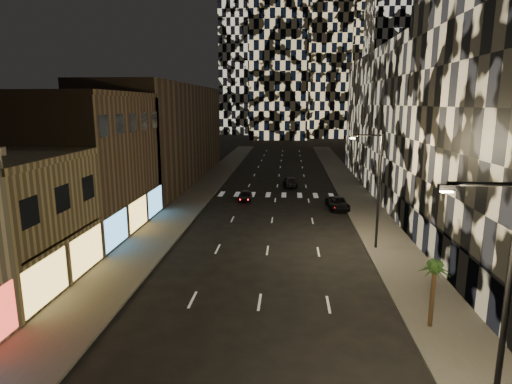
% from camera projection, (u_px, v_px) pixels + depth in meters
% --- Properties ---
extents(sidewalk_left, '(4.00, 120.00, 0.15)m').
position_uv_depth(sidewalk_left, '(199.00, 193.00, 55.09)').
color(sidewalk_left, '#47443F').
rests_on(sidewalk_left, ground).
extents(sidewalk_right, '(4.00, 120.00, 0.15)m').
position_uv_depth(sidewalk_right, '(356.00, 196.00, 53.56)').
color(sidewalk_right, '#47443F').
rests_on(sidewalk_right, ground).
extents(curb_left, '(0.20, 120.00, 0.15)m').
position_uv_depth(curb_left, '(215.00, 193.00, 54.93)').
color(curb_left, '#4C4C47').
rests_on(curb_left, ground).
extents(curb_right, '(0.20, 120.00, 0.15)m').
position_uv_depth(curb_right, '(339.00, 195.00, 53.72)').
color(curb_right, '#4C4C47').
rests_on(curb_right, ground).
extents(retail_brown, '(10.00, 15.00, 12.00)m').
position_uv_depth(retail_brown, '(81.00, 165.00, 38.31)').
color(retail_brown, '#4F3E2D').
rests_on(retail_brown, ground).
extents(retail_filler_left, '(10.00, 40.00, 14.00)m').
position_uv_depth(retail_filler_left, '(165.00, 133.00, 63.97)').
color(retail_filler_left, '#4F3E2D').
rests_on(retail_filler_left, ground).
extents(midrise_base, '(0.60, 25.00, 3.00)m').
position_uv_depth(midrise_base, '(450.00, 257.00, 28.21)').
color(midrise_base, '#383838').
rests_on(midrise_base, ground).
extents(midrise_filler_right, '(16.00, 40.00, 18.00)m').
position_uv_depth(midrise_filler_right, '(426.00, 121.00, 57.81)').
color(midrise_filler_right, '#232326').
rests_on(midrise_filler_right, ground).
extents(streetlight_near, '(2.55, 0.25, 9.00)m').
position_uv_depth(streetlight_near, '(500.00, 299.00, 13.57)').
color(streetlight_near, black).
rests_on(streetlight_near, sidewalk_right).
extents(streetlight_far, '(2.55, 0.25, 9.00)m').
position_uv_depth(streetlight_far, '(376.00, 183.00, 33.09)').
color(streetlight_far, black).
rests_on(streetlight_far, sidewalk_right).
extents(car_dark_midlane, '(1.58, 3.67, 1.23)m').
position_uv_depth(car_dark_midlane, '(246.00, 196.00, 50.90)').
color(car_dark_midlane, black).
rests_on(car_dark_midlane, ground).
extents(car_dark_oncoming, '(2.16, 4.70, 1.33)m').
position_uv_depth(car_dark_oncoming, '(290.00, 182.00, 59.78)').
color(car_dark_oncoming, black).
rests_on(car_dark_oncoming, ground).
extents(car_dark_rightlane, '(2.46, 4.82, 1.30)m').
position_uv_depth(car_dark_rightlane, '(338.00, 203.00, 46.91)').
color(car_dark_rightlane, black).
rests_on(car_dark_rightlane, ground).
extents(palm_tree, '(1.82, 1.78, 3.56)m').
position_uv_depth(palm_tree, '(435.00, 272.00, 21.52)').
color(palm_tree, '#47331E').
rests_on(palm_tree, sidewalk_right).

